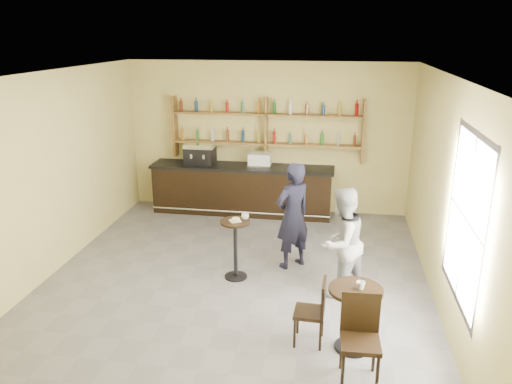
% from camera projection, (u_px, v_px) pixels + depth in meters
% --- Properties ---
extents(floor, '(7.00, 7.00, 0.00)m').
position_uv_depth(floor, '(235.00, 282.00, 7.87)').
color(floor, slate).
rests_on(floor, ground).
extents(ceiling, '(7.00, 7.00, 0.00)m').
position_uv_depth(ceiling, '(232.00, 75.00, 6.89)').
color(ceiling, white).
rests_on(ceiling, wall_back).
extents(wall_back, '(7.00, 0.00, 7.00)m').
position_uv_depth(wall_back, '(267.00, 138.00, 10.67)').
color(wall_back, '#CBBF73').
rests_on(wall_back, floor).
extents(wall_front, '(7.00, 0.00, 7.00)m').
position_uv_depth(wall_front, '(147.00, 309.00, 4.09)').
color(wall_front, '#CBBF73').
rests_on(wall_front, floor).
extents(wall_left, '(0.00, 7.00, 7.00)m').
position_uv_depth(wall_left, '(47.00, 176.00, 7.84)').
color(wall_left, '#CBBF73').
rests_on(wall_left, floor).
extents(wall_right, '(0.00, 7.00, 7.00)m').
position_uv_depth(wall_right, '(446.00, 196.00, 6.92)').
color(wall_right, '#CBBF73').
rests_on(wall_right, floor).
extents(window_pane, '(0.00, 2.00, 2.00)m').
position_uv_depth(window_pane, '(466.00, 219.00, 5.76)').
color(window_pane, white).
rests_on(window_pane, wall_right).
extents(window_frame, '(0.04, 1.70, 2.10)m').
position_uv_depth(window_frame, '(466.00, 219.00, 5.76)').
color(window_frame, black).
rests_on(window_frame, wall_right).
extents(shelf_unit, '(4.00, 0.26, 1.40)m').
position_uv_depth(shelf_unit, '(266.00, 129.00, 10.48)').
color(shelf_unit, brown).
rests_on(shelf_unit, wall_back).
extents(liquor_bottles, '(3.68, 0.10, 1.00)m').
position_uv_depth(liquor_bottles, '(266.00, 121.00, 10.43)').
color(liquor_bottles, '#8C5919').
rests_on(liquor_bottles, shelf_unit).
extents(bar_counter, '(3.89, 0.76, 1.05)m').
position_uv_depth(bar_counter, '(242.00, 189.00, 10.74)').
color(bar_counter, black).
rests_on(bar_counter, floor).
extents(espresso_machine, '(0.64, 0.43, 0.45)m').
position_uv_depth(espresso_machine, '(200.00, 154.00, 10.65)').
color(espresso_machine, black).
rests_on(espresso_machine, bar_counter).
extents(pastry_case, '(0.50, 0.41, 0.29)m').
position_uv_depth(pastry_case, '(260.00, 160.00, 10.48)').
color(pastry_case, silver).
rests_on(pastry_case, bar_counter).
extents(pedestal_table, '(0.48, 0.48, 0.97)m').
position_uv_depth(pedestal_table, '(236.00, 250.00, 7.88)').
color(pedestal_table, black).
rests_on(pedestal_table, floor).
extents(napkin, '(0.22, 0.22, 0.00)m').
position_uv_depth(napkin, '(235.00, 221.00, 7.73)').
color(napkin, white).
rests_on(napkin, pedestal_table).
extents(donut, '(0.16, 0.16, 0.05)m').
position_uv_depth(donut, '(236.00, 219.00, 7.71)').
color(donut, '#BD9445').
rests_on(donut, napkin).
extents(cup_pedestal, '(0.14, 0.14, 0.09)m').
position_uv_depth(cup_pedestal, '(245.00, 216.00, 7.79)').
color(cup_pedestal, white).
rests_on(cup_pedestal, pedestal_table).
extents(man_main, '(0.77, 0.76, 1.79)m').
position_uv_depth(man_main, '(293.00, 216.00, 8.14)').
color(man_main, black).
rests_on(man_main, floor).
extents(cafe_table, '(0.85, 0.85, 0.83)m').
position_uv_depth(cafe_table, '(354.00, 319.00, 6.10)').
color(cafe_table, black).
rests_on(cafe_table, floor).
extents(cup_cafe, '(0.12, 0.12, 0.10)m').
position_uv_depth(cup_cafe, '(361.00, 285.00, 5.95)').
color(cup_cafe, white).
rests_on(cup_cafe, cafe_table).
extents(chair_west, '(0.39, 0.39, 0.87)m').
position_uv_depth(chair_west, '(309.00, 312.00, 6.23)').
color(chair_west, black).
rests_on(chair_west, floor).
extents(chair_south, '(0.45, 0.45, 1.01)m').
position_uv_depth(chair_south, '(360.00, 342.00, 5.51)').
color(chair_south, black).
rests_on(chair_south, floor).
extents(patron_second, '(1.00, 1.03, 1.67)m').
position_uv_depth(patron_second, '(341.00, 243.00, 7.27)').
color(patron_second, gray).
rests_on(patron_second, floor).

